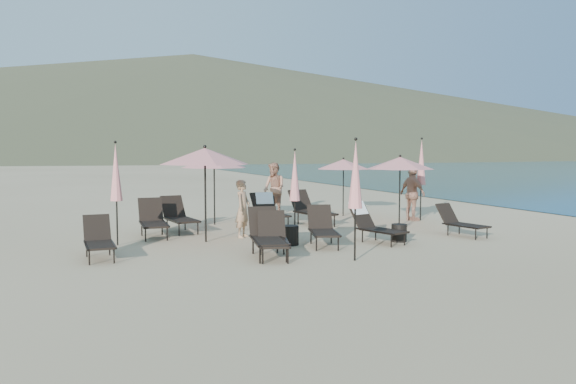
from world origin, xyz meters
name	(u,v)px	position (x,y,z in m)	size (l,w,h in m)	color
ground	(355,246)	(0.00, 0.00, 0.00)	(800.00, 800.00, 0.00)	#D6BA8C
volcanic_headland	(213,107)	(71.37, 302.62, 26.49)	(690.00, 690.00, 55.00)	brown
lounger_0	(99,239)	(-5.95, 0.69, 0.42)	(0.63, 1.57, 0.89)	black
lounger_1	(273,237)	(-2.35, -0.57, 0.45)	(1.08, 1.79, 0.96)	black
lounger_2	(267,234)	(-2.43, -0.39, 0.48)	(1.00, 1.89, 1.03)	black
lounger_3	(323,228)	(-0.69, 0.39, 0.44)	(1.08, 1.76, 0.95)	black
lounger_4	(373,223)	(0.73, 0.35, 0.48)	(1.02, 1.71, 1.01)	black
lounger_5	(460,222)	(3.47, 0.36, 0.40)	(0.86, 1.57, 0.86)	black
lounger_6	(153,219)	(-4.42, 3.34, 0.47)	(0.73, 1.78, 1.01)	black
lounger_7	(179,216)	(-3.58, 4.03, 0.47)	(0.89, 1.81, 1.00)	black
lounger_8	(269,211)	(-0.72, 4.30, 0.46)	(0.82, 1.78, 0.99)	black
lounger_9	(267,212)	(-1.00, 3.63, 0.50)	(0.90, 1.77, 1.05)	black
lounger_10	(311,209)	(0.59, 4.02, 0.50)	(1.03, 1.95, 1.06)	black
umbrella_open_0	(205,156)	(-3.27, 1.97, 2.20)	(2.32, 2.32, 2.49)	black
umbrella_open_1	(400,163)	(2.94, 2.59, 1.96)	(2.06, 2.06, 2.22)	black
umbrella_open_2	(214,162)	(-2.25, 5.13, 1.99)	(2.09, 2.09, 2.25)	black
umbrella_open_3	(343,164)	(2.64, 5.78, 1.85)	(1.94, 1.94, 2.09)	black
umbrella_closed_0	(355,175)	(-0.87, -1.61, 1.83)	(0.31, 0.31, 2.63)	black
umbrella_closed_1	(421,163)	(4.47, 3.68, 1.93)	(0.32, 0.32, 2.78)	black
umbrella_closed_2	(116,173)	(-5.44, 2.25, 1.80)	(0.30, 0.30, 2.59)	black
umbrella_closed_3	(295,176)	(-1.01, 1.45, 1.68)	(0.28, 0.28, 2.41)	black
side_table_0	(290,235)	(-1.43, 0.72, 0.24)	(0.43, 0.43, 0.49)	black
side_table_1	(399,233)	(1.38, 0.16, 0.23)	(0.40, 0.40, 0.46)	black
beachgoer_a	(243,209)	(-2.16, 2.34, 0.78)	(0.57, 0.37, 1.56)	#A97F5C
beachgoer_b	(274,188)	(0.53, 7.24, 0.95)	(0.92, 0.72, 1.90)	#AF765A
beachgoer_c	(413,194)	(4.14, 3.66, 0.91)	(1.06, 0.44, 1.81)	tan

